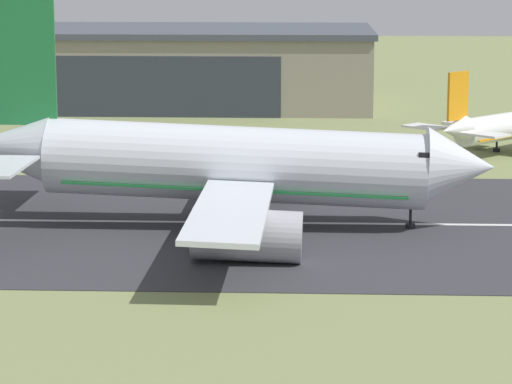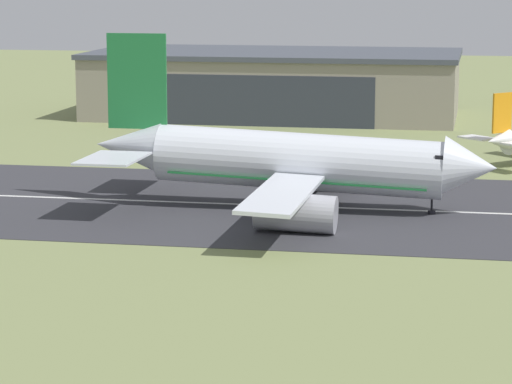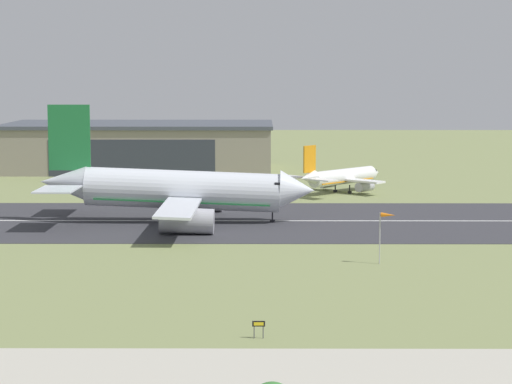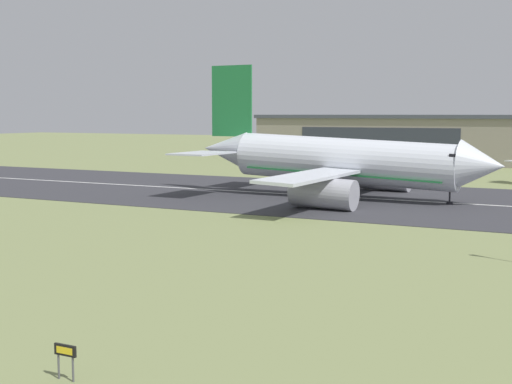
{
  "view_description": "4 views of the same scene",
  "coord_description": "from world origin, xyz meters",
  "px_view_note": "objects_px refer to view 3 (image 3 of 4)",
  "views": [
    {
      "loc": [
        2.31,
        3.11,
        22.73
      ],
      "look_at": [
        -1.67,
        91.69,
        5.5
      ],
      "focal_mm": 85.0,
      "sensor_mm": 36.0,
      "label": 1
    },
    {
      "loc": [
        16.18,
        -28.09,
        26.5
      ],
      "look_at": [
        -3.32,
        75.14,
        7.26
      ],
      "focal_mm": 85.0,
      "sensor_mm": 36.0,
      "label": 2
    },
    {
      "loc": [
        9.04,
        -59.64,
        25.16
      ],
      "look_at": [
        8.33,
        78.83,
        8.21
      ],
      "focal_mm": 70.0,
      "sensor_mm": 36.0,
      "label": 3
    },
    {
      "loc": [
        30.89,
        7.99,
        12.14
      ],
      "look_at": [
        -3.12,
        74.55,
        3.93
      ],
      "focal_mm": 50.0,
      "sensor_mm": 36.0,
      "label": 4
    }
  ],
  "objects_px": {
    "airplane_landing": "(180,191)",
    "airplane_parked_centre": "(342,177)",
    "runway_sign": "(259,326)",
    "windsock_pole": "(387,219)"
  },
  "relations": [
    {
      "from": "airplane_landing",
      "to": "airplane_parked_centre",
      "type": "height_order",
      "value": "airplane_landing"
    },
    {
      "from": "airplane_landing",
      "to": "airplane_parked_centre",
      "type": "relative_size",
      "value": 2.17
    },
    {
      "from": "airplane_parked_centre",
      "to": "windsock_pole",
      "type": "relative_size",
      "value": 3.41
    },
    {
      "from": "airplane_landing",
      "to": "airplane_parked_centre",
      "type": "bearing_deg",
      "value": 53.35
    },
    {
      "from": "airplane_landing",
      "to": "runway_sign",
      "type": "xyz_separation_m",
      "value": [
        13.19,
        -72.32,
        -4.0
      ]
    },
    {
      "from": "windsock_pole",
      "to": "runway_sign",
      "type": "relative_size",
      "value": 4.04
    },
    {
      "from": "airplane_landing",
      "to": "runway_sign",
      "type": "bearing_deg",
      "value": -79.67
    },
    {
      "from": "airplane_parked_centre",
      "to": "windsock_pole",
      "type": "bearing_deg",
      "value": -90.23
    },
    {
      "from": "runway_sign",
      "to": "airplane_parked_centre",
      "type": "bearing_deg",
      "value": 81.48
    },
    {
      "from": "airplane_parked_centre",
      "to": "windsock_pole",
      "type": "xyz_separation_m",
      "value": [
        -0.31,
        -76.42,
        2.76
      ]
    }
  ]
}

